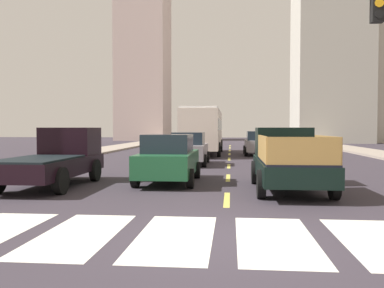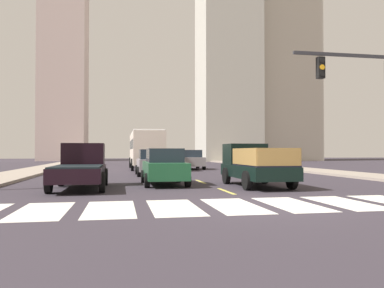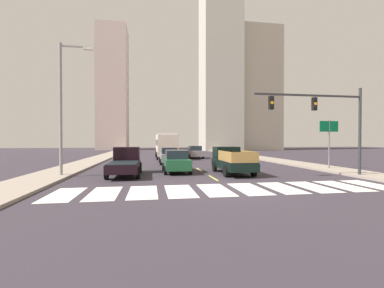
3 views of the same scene
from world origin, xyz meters
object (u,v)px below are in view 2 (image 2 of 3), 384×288
object	(u,v)px
city_bus	(145,147)
sedan_near_left	(152,162)
pickup_dark	(81,167)
pickup_stakebed	(253,165)
sedan_mid	(191,160)
sedan_near_right	(164,167)

from	to	relation	value
city_bus	sedan_near_left	distance (m)	9.15
pickup_dark	city_bus	distance (m)	17.81
pickup_stakebed	sedan_near_left	xyz separation A→B (m)	(-4.03, 8.50, -0.08)
sedan_near_left	sedan_mid	world-z (taller)	same
city_bus	sedan_near_right	bearing A→B (deg)	-89.93
pickup_dark	city_bus	size ratio (longest dim) A/B	0.48
pickup_dark	sedan_mid	distance (m)	18.31
pickup_stakebed	pickup_dark	distance (m)	7.74
pickup_dark	sedan_near_left	world-z (taller)	pickup_dark
pickup_stakebed	pickup_dark	size ratio (longest dim) A/B	1.00
pickup_stakebed	pickup_dark	world-z (taller)	same
city_bus	sedan_mid	distance (m)	4.22
sedan_near_left	sedan_near_right	bearing A→B (deg)	-92.18
sedan_near_left	sedan_mid	size ratio (longest dim) A/B	1.00
sedan_near_right	sedan_mid	distance (m)	16.17
city_bus	sedan_mid	size ratio (longest dim) A/B	2.45
sedan_near_right	sedan_mid	size ratio (longest dim) A/B	1.00
city_bus	sedan_near_left	world-z (taller)	city_bus
sedan_mid	sedan_near_left	bearing A→B (deg)	-118.60
sedan_near_left	sedan_mid	bearing A→B (deg)	60.99
pickup_dark	sedan_near_left	xyz separation A→B (m)	(3.70, 8.26, -0.06)
pickup_stakebed	city_bus	size ratio (longest dim) A/B	0.48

